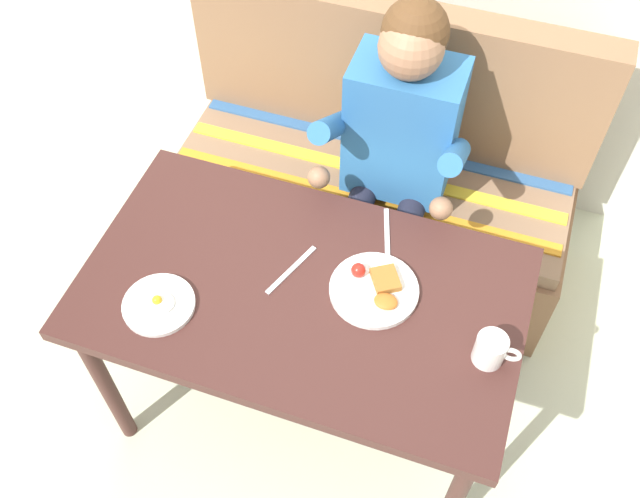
% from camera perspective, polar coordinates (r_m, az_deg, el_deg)
% --- Properties ---
extents(ground_plane, '(8.00, 8.00, 0.00)m').
position_cam_1_polar(ground_plane, '(2.58, -1.11, -12.20)').
color(ground_plane, beige).
extents(table, '(1.20, 0.70, 0.73)m').
position_cam_1_polar(table, '(2.01, -1.40, -4.49)').
color(table, '#42231F').
rests_on(table, ground).
extents(couch, '(1.44, 0.56, 1.00)m').
position_cam_1_polar(couch, '(2.70, 4.27, 4.93)').
color(couch, '#896345').
rests_on(couch, ground).
extents(person, '(0.45, 0.61, 1.21)m').
position_cam_1_polar(person, '(2.27, 6.07, 8.08)').
color(person, '#2E68A5').
rests_on(person, ground).
extents(plate_breakfast, '(0.24, 0.24, 0.05)m').
position_cam_1_polar(plate_breakfast, '(1.93, 4.39, -3.16)').
color(plate_breakfast, white).
rests_on(plate_breakfast, table).
extents(plate_eggs, '(0.19, 0.19, 0.04)m').
position_cam_1_polar(plate_eggs, '(1.95, -12.73, -4.31)').
color(plate_eggs, white).
rests_on(plate_eggs, table).
extents(coffee_mug, '(0.12, 0.08, 0.09)m').
position_cam_1_polar(coffee_mug, '(1.84, 13.49, -7.78)').
color(coffee_mug, white).
rests_on(coffee_mug, table).
extents(fork, '(0.06, 0.17, 0.00)m').
position_cam_1_polar(fork, '(2.06, 5.35, 1.37)').
color(fork, silver).
rests_on(fork, table).
extents(knife, '(0.08, 0.19, 0.00)m').
position_cam_1_polar(knife, '(1.97, -2.31, -1.66)').
color(knife, silver).
rests_on(knife, table).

